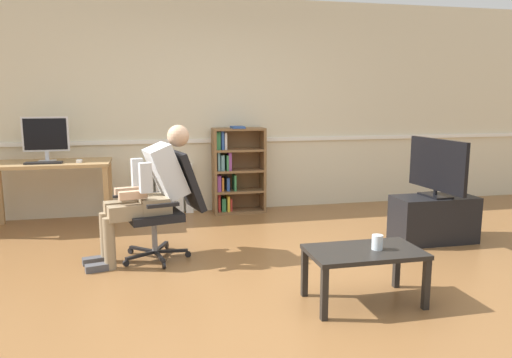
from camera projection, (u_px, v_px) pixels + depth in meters
ground_plane at (261, 282)px, 3.90m from camera, size 18.00×18.00×0.00m
back_wall at (214, 107)px, 6.22m from camera, size 12.00×0.13×2.70m
computer_desk at (50, 171)px, 5.43m from camera, size 1.31×0.64×0.76m
imac_monitor at (46, 136)px, 5.44m from camera, size 0.50×0.14×0.50m
keyboard at (44, 163)px, 5.27m from camera, size 0.38×0.12×0.02m
computer_mouse at (79, 161)px, 5.37m from camera, size 0.06×0.10×0.03m
bookshelf at (234, 170)px, 6.20m from camera, size 0.66×0.30×1.11m
radiator at (165, 189)px, 6.14m from camera, size 0.71×0.08×0.63m
office_chair at (169, 201)px, 4.45m from camera, size 0.77×0.63×0.98m
person_seated at (149, 190)px, 4.35m from camera, size 0.99×0.52×1.23m
tv_stand at (434, 219)px, 4.97m from camera, size 0.84×0.39×0.47m
tv_screen at (437, 167)px, 4.87m from camera, size 0.22×0.85×0.59m
coffee_table at (364, 257)px, 3.47m from camera, size 0.82×0.47×0.40m
drinking_glass at (377, 242)px, 3.46m from camera, size 0.08×0.08×0.11m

